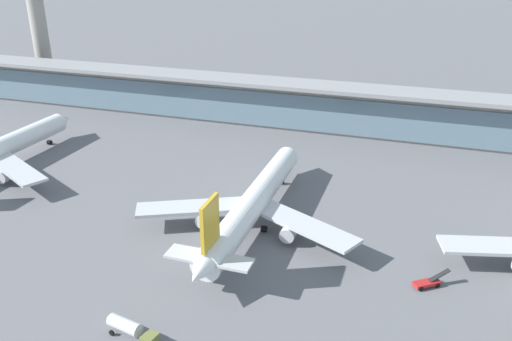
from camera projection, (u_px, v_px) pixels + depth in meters
ground_plane at (239, 224)px, 113.04m from camera, size 1200.00×1200.00×0.00m
airliner_centre_stand at (253, 204)px, 110.13m from camera, size 47.93×62.12×16.59m
service_truck_near_nose_red at (428, 283)px, 92.16m from camera, size 6.28×5.12×2.70m
service_truck_mid_apron_olive at (130, 328)px, 79.89m from camera, size 8.87×3.92×2.95m
terminal_building at (310, 105)px, 167.42m from camera, size 261.29×12.80×15.20m
control_tower at (35, 3)px, 206.12m from camera, size 12.00×12.00×61.30m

